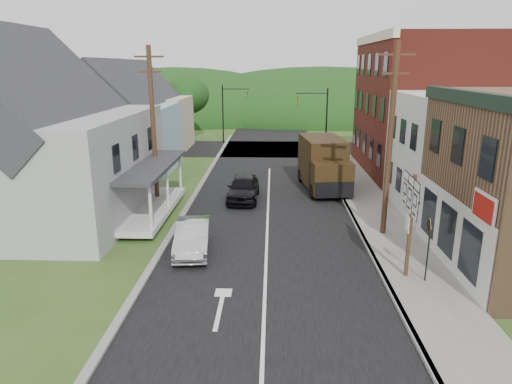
# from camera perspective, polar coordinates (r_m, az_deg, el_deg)

# --- Properties ---
(ground) EXTENTS (120.00, 120.00, 0.00)m
(ground) POSITION_cam_1_polar(r_m,az_deg,el_deg) (19.15, 1.25, -8.95)
(ground) COLOR #2D4719
(ground) RESTS_ON ground
(road) EXTENTS (9.00, 90.00, 0.02)m
(road) POSITION_cam_1_polar(r_m,az_deg,el_deg) (28.56, 1.57, -0.60)
(road) COLOR black
(road) RESTS_ON ground
(cross_road) EXTENTS (60.00, 9.00, 0.02)m
(cross_road) POSITION_cam_1_polar(r_m,az_deg,el_deg) (45.13, 1.79, 5.41)
(cross_road) COLOR black
(cross_road) RESTS_ON ground
(sidewalk_right) EXTENTS (2.80, 55.00, 0.15)m
(sidewalk_right) POSITION_cam_1_polar(r_m,az_deg,el_deg) (27.22, 14.05, -1.73)
(sidewalk_right) COLOR slate
(sidewalk_right) RESTS_ON ground
(curb_right) EXTENTS (0.20, 55.00, 0.15)m
(curb_right) POSITION_cam_1_polar(r_m,az_deg,el_deg) (26.97, 11.24, -1.72)
(curb_right) COLOR slate
(curb_right) RESTS_ON ground
(curb_left) EXTENTS (0.30, 55.00, 0.12)m
(curb_left) POSITION_cam_1_polar(r_m,az_deg,el_deg) (27.06, -8.37, -1.55)
(curb_left) COLOR slate
(curb_left) RESTS_ON ground
(storefront_white) EXTENTS (8.00, 7.00, 6.50)m
(storefront_white) POSITION_cam_1_polar(r_m,az_deg,el_deg) (27.68, 25.73, 4.25)
(storefront_white) COLOR silver
(storefront_white) RESTS_ON ground
(storefront_red) EXTENTS (8.00, 12.00, 10.00)m
(storefront_red) POSITION_cam_1_polar(r_m,az_deg,el_deg) (36.28, 20.18, 9.97)
(storefront_red) COLOR maroon
(storefront_red) RESTS_ON ground
(house_gray) EXTENTS (10.20, 12.24, 8.35)m
(house_gray) POSITION_cam_1_polar(r_m,az_deg,el_deg) (26.68, -25.34, 6.08)
(house_gray) COLOR gray
(house_gray) RESTS_ON ground
(house_blue) EXTENTS (7.14, 8.16, 7.28)m
(house_blue) POSITION_cam_1_polar(r_m,az_deg,el_deg) (36.46, -16.02, 8.27)
(house_blue) COLOR #95B5CB
(house_blue) RESTS_ON ground
(house_cream) EXTENTS (7.14, 8.16, 7.28)m
(house_cream) POSITION_cam_1_polar(r_m,az_deg,el_deg) (45.18, -13.14, 9.76)
(house_cream) COLOR #BEB593
(house_cream) RESTS_ON ground
(utility_pole_right) EXTENTS (1.60, 0.26, 9.00)m
(utility_pole_right) POSITION_cam_1_polar(r_m,az_deg,el_deg) (21.86, 16.41, 6.28)
(utility_pole_right) COLOR #472D19
(utility_pole_right) RESTS_ON ground
(utility_pole_left) EXTENTS (1.60, 0.26, 9.00)m
(utility_pole_left) POSITION_cam_1_polar(r_m,az_deg,el_deg) (26.51, -12.74, 8.06)
(utility_pole_left) COLOR #472D19
(utility_pole_left) RESTS_ON ground
(traffic_signal_right) EXTENTS (2.87, 0.20, 6.00)m
(traffic_signal_right) POSITION_cam_1_polar(r_m,az_deg,el_deg) (41.34, 7.86, 9.60)
(traffic_signal_right) COLOR black
(traffic_signal_right) RESTS_ON ground
(traffic_signal_left) EXTENTS (2.87, 0.20, 6.00)m
(traffic_signal_left) POSITION_cam_1_polar(r_m,az_deg,el_deg) (48.32, -3.34, 10.56)
(traffic_signal_left) COLOR black
(traffic_signal_left) RESTS_ON ground
(tree_left_b) EXTENTS (4.80, 4.80, 6.94)m
(tree_left_b) POSITION_cam_1_polar(r_m,az_deg,el_deg) (34.23, -28.47, 8.58)
(tree_left_b) COLOR #382616
(tree_left_b) RESTS_ON ground
(tree_left_c) EXTENTS (5.80, 5.80, 8.41)m
(tree_left_c) POSITION_cam_1_polar(r_m,az_deg,el_deg) (42.12, -25.59, 11.35)
(tree_left_c) COLOR #382616
(tree_left_c) RESTS_ON ground
(tree_left_d) EXTENTS (4.80, 4.80, 6.94)m
(tree_left_d) POSITION_cam_1_polar(r_m,az_deg,el_deg) (50.37, -8.64, 11.90)
(tree_left_d) COLOR #382616
(tree_left_d) RESTS_ON ground
(forested_ridge) EXTENTS (90.00, 30.00, 16.00)m
(forested_ridge) POSITION_cam_1_polar(r_m,az_deg,el_deg) (72.86, 1.94, 9.29)
(forested_ridge) COLOR black
(forested_ridge) RESTS_ON ground
(silver_sedan) EXTENTS (1.84, 4.24, 1.36)m
(silver_sedan) POSITION_cam_1_polar(r_m,az_deg,el_deg) (20.30, -7.90, -5.57)
(silver_sedan) COLOR silver
(silver_sedan) RESTS_ON ground
(dark_sedan) EXTENTS (1.90, 4.49, 1.52)m
(dark_sedan) POSITION_cam_1_polar(r_m,az_deg,el_deg) (27.68, -1.57, 0.51)
(dark_sedan) COLOR black
(dark_sedan) RESTS_ON ground
(delivery_van) EXTENTS (3.10, 6.26, 3.37)m
(delivery_van) POSITION_cam_1_polar(r_m,az_deg,el_deg) (30.19, 8.45, 3.46)
(delivery_van) COLOR black
(delivery_van) RESTS_ON ground
(route_sign_cluster) EXTENTS (0.25, 2.27, 3.98)m
(route_sign_cluster) POSITION_cam_1_polar(r_m,az_deg,el_deg) (17.80, 18.71, -2.32)
(route_sign_cluster) COLOR #472D19
(route_sign_cluster) RESTS_ON sidewalk_right
(warning_sign) EXTENTS (0.14, 0.69, 2.50)m
(warning_sign) POSITION_cam_1_polar(r_m,az_deg,el_deg) (17.93, 20.75, -5.71)
(warning_sign) COLOR black
(warning_sign) RESTS_ON sidewalk_right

